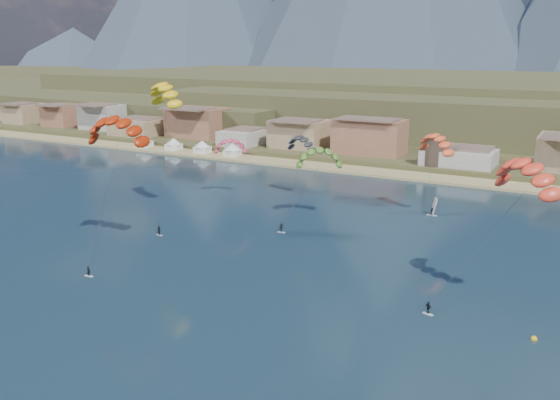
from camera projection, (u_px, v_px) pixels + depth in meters
name	position (u px, v px, depth m)	size (l,w,h in m)	color
ground	(160.00, 331.00, 76.22)	(2400.00, 2400.00, 0.00)	#0E2133
beach	(407.00, 175.00, 166.16)	(2200.00, 12.00, 0.90)	tan
land	(553.00, 85.00, 551.71)	(2200.00, 900.00, 4.00)	brown
foothills	(544.00, 107.00, 260.92)	(940.00, 210.00, 18.00)	brown
town	(304.00, 131.00, 196.36)	(400.00, 24.00, 12.00)	beige
watchtower	(434.00, 151.00, 169.09)	(5.82, 5.82, 8.60)	#47382D
beach_tents	(187.00, 142.00, 200.69)	(43.40, 6.40, 5.00)	white
kitesurfer_red	(116.00, 126.00, 99.54)	(12.29, 15.02, 25.97)	silver
kitesurfer_yellow	(165.00, 91.00, 122.44)	(14.46, 18.22, 30.40)	silver
kitesurfer_orange	(527.00, 170.00, 78.43)	(16.26, 14.15, 23.50)	silver
kitesurfer_green	(319.00, 155.00, 120.78)	(10.50, 15.51, 17.79)	silver
distant_kite_pink	(231.00, 144.00, 139.63)	(8.62, 7.25, 16.06)	#262626
distant_kite_dark	(301.00, 141.00, 140.22)	(9.29, 7.11, 16.65)	#262626
distant_kite_orange	(436.00, 140.00, 123.66)	(10.02, 8.78, 19.41)	#262626
windsurfer	(433.00, 210.00, 127.44)	(2.28, 2.49, 3.94)	silver
buoy	(534.00, 339.00, 73.79)	(0.80, 0.80, 0.80)	yellow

